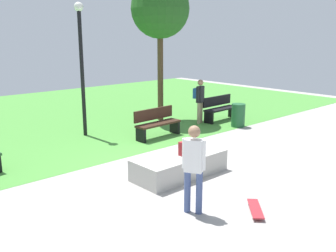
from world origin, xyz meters
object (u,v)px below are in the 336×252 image
skateboard_by_ledge (255,209)px  tree_broad_elm (160,10)px  park_bench_by_oak (220,108)px  pedestrian_with_backpack (200,97)px  skater_performing_trick (194,163)px  trash_bin (238,115)px  backpack_on_ledge (186,148)px  park_bench_far_left (157,122)px  lamp_post (81,57)px  concrete_ledge (180,165)px

skateboard_by_ledge → tree_broad_elm: bearing=61.8°
park_bench_by_oak → pedestrian_with_backpack: bearing=169.9°
park_bench_by_oak → skateboard_by_ledge: bearing=-134.7°
skater_performing_trick → trash_bin: skater_performing_trick is taller
backpack_on_ledge → skateboard_by_ledge: bearing=-103.3°
park_bench_by_oak → park_bench_far_left: 3.36m
lamp_post → trash_bin: lamp_post is taller
concrete_ledge → skateboard_by_ledge: concrete_ledge is taller
trash_bin → pedestrian_with_backpack: 1.53m
concrete_ledge → backpack_on_ledge: backpack_on_ledge is taller
concrete_ledge → park_bench_by_oak: 6.01m
pedestrian_with_backpack → tree_broad_elm: bearing=115.9°
backpack_on_ledge → pedestrian_with_backpack: 5.34m
lamp_post → pedestrian_with_backpack: 4.46m
concrete_ledge → lamp_post: size_ratio=0.54×
skater_performing_trick → trash_bin: size_ratio=2.01×
park_bench_by_oak → lamp_post: size_ratio=0.39×
skateboard_by_ledge → pedestrian_with_backpack: pedestrian_with_backpack is taller
trash_bin → lamp_post: bearing=150.9°
concrete_ledge → tree_broad_elm: tree_broad_elm is taller
concrete_ledge → trash_bin: 5.23m
tree_broad_elm → pedestrian_with_backpack: 3.44m
skateboard_by_ledge → park_bench_far_left: size_ratio=0.44×
concrete_ledge → lamp_post: 5.14m
concrete_ledge → skateboard_by_ledge: (-0.26, -2.29, -0.18)m
concrete_ledge → pedestrian_with_backpack: (4.16, 3.32, 0.71)m
concrete_ledge → park_bench_far_left: bearing=58.6°
park_bench_by_oak → lamp_post: 5.53m
skater_performing_trick → pedestrian_with_backpack: size_ratio=1.02×
backpack_on_ledge → skateboard_by_ledge: (-0.34, -2.18, -0.59)m
skater_performing_trick → skateboard_by_ledge: size_ratio=2.29×
lamp_post → pedestrian_with_backpack: size_ratio=2.56×
park_bench_by_oak → park_bench_far_left: (-3.35, -0.26, 0.00)m
skater_performing_trick → pedestrian_with_backpack: skater_performing_trick is taller
skateboard_by_ledge → backpack_on_ledge: bearing=81.1°
park_bench_far_left → trash_bin: park_bench_far_left is taller
pedestrian_with_backpack → lamp_post: bearing=162.0°
park_bench_by_oak → skater_performing_trick: bearing=-143.1°
skateboard_by_ledge → lamp_post: 7.33m
concrete_ledge → park_bench_far_left: 3.39m
park_bench_far_left → tree_broad_elm: tree_broad_elm is taller
park_bench_by_oak → pedestrian_with_backpack: pedestrian_with_backpack is taller
tree_broad_elm → park_bench_by_oak: bearing=-43.7°
trash_bin → pedestrian_with_backpack: bearing=116.8°
park_bench_by_oak → backpack_on_ledge: bearing=-147.1°
skateboard_by_ledge → concrete_ledge: bearing=83.5°
park_bench_far_left → tree_broad_elm: 4.35m
skater_performing_trick → pedestrian_with_backpack: bearing=42.5°
backpack_on_ledge → park_bench_by_oak: 6.00m
park_bench_far_left → trash_bin: (3.04, -0.84, -0.07)m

